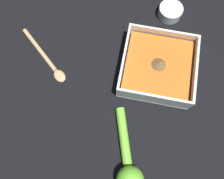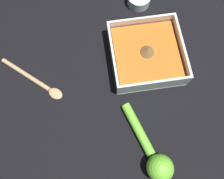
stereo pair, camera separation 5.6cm
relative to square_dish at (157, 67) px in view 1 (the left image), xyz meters
name	(u,v)px [view 1 (the left image)]	position (x,y,z in m)	size (l,w,h in m)	color
ground_plane	(167,61)	(0.03, -0.03, -0.02)	(4.00, 4.00, 0.00)	black
square_dish	(157,67)	(0.00, 0.00, 0.00)	(0.19, 0.19, 0.06)	silver
spice_bowl	(170,12)	(0.19, -0.01, -0.01)	(0.07, 0.07, 0.03)	silver
lemon_squeezer	(129,169)	(-0.27, 0.03, 0.01)	(0.20, 0.10, 0.06)	#6BC633
wooden_spoon	(46,58)	(-0.03, 0.31, -0.02)	(0.15, 0.17, 0.01)	tan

